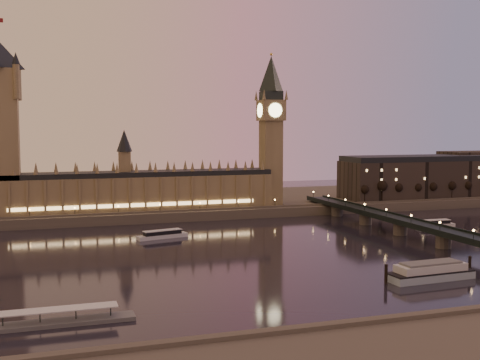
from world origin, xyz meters
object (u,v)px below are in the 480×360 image
at_px(cruise_boat_a, 162,235).
at_px(moored_barge, 431,272).
at_px(cruise_boat_b, 435,224).
at_px(pontoon_pier, 61,320).

relative_size(cruise_boat_a, moored_barge, 0.69).
distance_m(cruise_boat_a, cruise_boat_b, 163.07).
height_order(cruise_boat_b, moored_barge, moored_barge).
xyz_separation_m(cruise_boat_a, pontoon_pier, (-55.45, -131.28, -0.71)).
distance_m(moored_barge, pontoon_pier, 139.31).
bearing_deg(pontoon_pier, cruise_boat_a, 67.10).
height_order(cruise_boat_b, pontoon_pier, pontoon_pier).
distance_m(cruise_boat_b, pontoon_pier, 247.66).
relative_size(cruise_boat_b, pontoon_pier, 0.55).
bearing_deg(moored_barge, cruise_boat_b, 50.13).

